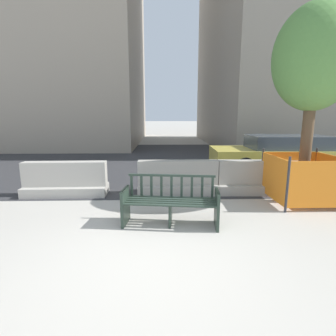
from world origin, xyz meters
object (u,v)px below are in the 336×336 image
street_bench (170,203)px  jersey_barrier_left (66,182)px  jersey_barrier_centre (178,180)px  construction_fence (303,177)px  car_taxi_near (282,153)px  jersey_barrier_right (257,180)px  street_tree (315,60)px

street_bench → jersey_barrier_left: 3.14m
street_bench → jersey_barrier_left: street_bench is taller
jersey_barrier_centre → jersey_barrier_left: 2.78m
construction_fence → car_taxi_near: 3.46m
jersey_barrier_right → street_tree: 2.93m
street_bench → street_tree: 4.23m
jersey_barrier_centre → street_tree: (2.78, -0.76, 2.74)m
jersey_barrier_left → construction_fence: size_ratio=1.44×
street_tree → car_taxi_near: (1.05, 3.30, -2.41)m
jersey_barrier_right → street_bench: bearing=-139.7°
jersey_barrier_centre → car_taxi_near: size_ratio=0.42×
street_bench → construction_fence: 3.28m
street_bench → car_taxi_near: (4.09, 4.51, 0.27)m
street_tree → jersey_barrier_right: bearing=136.8°
street_bench → jersey_barrier_centre: street_bench is taller
car_taxi_near → jersey_barrier_centre: bearing=-146.4°
jersey_barrier_right → street_tree: street_tree is taller
jersey_barrier_centre → street_tree: bearing=-15.2°
street_bench → jersey_barrier_left: (-2.52, 1.88, -0.06)m
jersey_barrier_left → jersey_barrier_right: 4.80m
construction_fence → jersey_barrier_right: bearing=136.8°
street_bench → construction_fence: bearing=21.7°
construction_fence → street_tree: bearing=0.0°
street_bench → jersey_barrier_right: 2.99m
street_tree → jersey_barrier_left: bearing=173.2°
construction_fence → street_bench: bearing=-158.3°
street_tree → construction_fence: street_tree is taller
street_bench → construction_fence: (3.04, 1.21, 0.18)m
street_bench → car_taxi_near: car_taxi_near is taller
jersey_barrier_right → street_tree: (0.76, -0.72, 2.74)m
street_tree → jersey_barrier_centre: bearing=164.8°
jersey_barrier_centre → jersey_barrier_right: bearing=-1.1°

